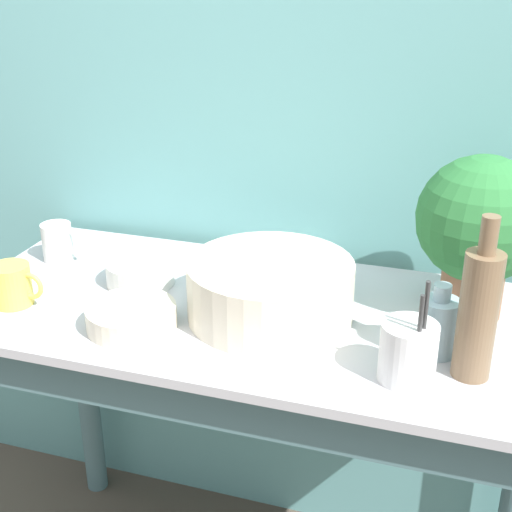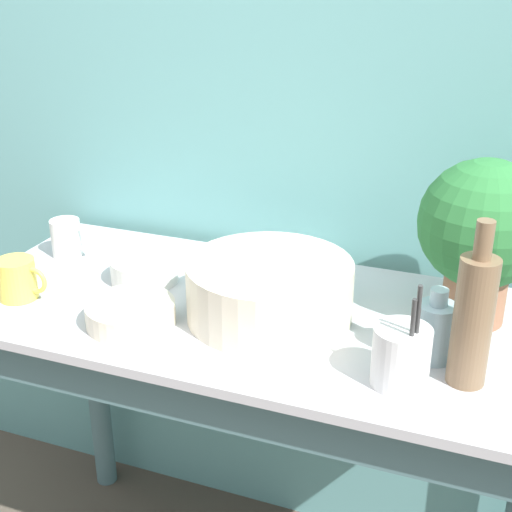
% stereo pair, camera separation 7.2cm
% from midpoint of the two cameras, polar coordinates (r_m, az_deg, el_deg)
% --- Properties ---
extents(wall_back, '(6.00, 0.05, 2.40)m').
position_cam_midpoint_polar(wall_back, '(1.66, 2.45, 12.76)').
color(wall_back, '#609E9E').
rests_on(wall_back, ground_plane).
extents(counter_table, '(1.27, 0.58, 0.82)m').
position_cam_midpoint_polar(counter_table, '(1.55, -1.62, -10.54)').
color(counter_table, slate).
rests_on(counter_table, ground_plane).
extents(potted_plant, '(0.25, 0.25, 0.33)m').
position_cam_midpoint_polar(potted_plant, '(1.43, 16.11, 2.34)').
color(potted_plant, '#8C5B42').
rests_on(potted_plant, counter_table).
extents(bowl_wash_large, '(0.33, 0.33, 0.12)m').
position_cam_midpoint_polar(bowl_wash_large, '(1.42, -0.31, -2.71)').
color(bowl_wash_large, beige).
rests_on(bowl_wash_large, counter_table).
extents(bottle_tall, '(0.07, 0.07, 0.30)m').
position_cam_midpoint_polar(bottle_tall, '(1.25, 15.77, -4.37)').
color(bottle_tall, brown).
rests_on(bottle_tall, counter_table).
extents(bottle_short, '(0.07, 0.07, 0.14)m').
position_cam_midpoint_polar(bottle_short, '(1.33, 12.90, -5.43)').
color(bottle_short, '#93B2BC').
rests_on(bottle_short, counter_table).
extents(mug_white, '(0.11, 0.07, 0.09)m').
position_cam_midpoint_polar(mug_white, '(1.75, -16.67, 1.06)').
color(mug_white, white).
rests_on(mug_white, counter_table).
extents(mug_yellow, '(0.12, 0.08, 0.09)m').
position_cam_midpoint_polar(mug_yellow, '(1.57, -20.14, -2.20)').
color(mug_yellow, '#E5CC4C').
rests_on(mug_yellow, counter_table).
extents(bowl_small_enamel_white, '(0.15, 0.15, 0.05)m').
position_cam_midpoint_polar(bowl_small_enamel_white, '(1.60, -10.52, -1.32)').
color(bowl_small_enamel_white, silver).
rests_on(bowl_small_enamel_white, counter_table).
extents(bowl_small_cream, '(0.18, 0.18, 0.05)m').
position_cam_midpoint_polar(bowl_small_cream, '(1.42, -11.36, -4.82)').
color(bowl_small_cream, beige).
rests_on(bowl_small_cream, counter_table).
extents(utensil_cup, '(0.10, 0.10, 0.20)m').
position_cam_midpoint_polar(utensil_cup, '(1.24, 10.46, -7.57)').
color(utensil_cup, silver).
rests_on(utensil_cup, counter_table).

